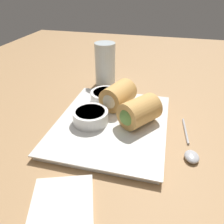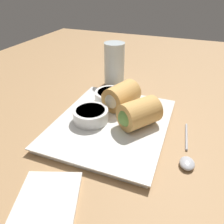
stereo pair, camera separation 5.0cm
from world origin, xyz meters
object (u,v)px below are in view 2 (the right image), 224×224
Objects in this scene: serving_plate at (112,124)px; napkin at (47,200)px; dipping_bowl_far at (110,96)px; spoon at (187,158)px; dipping_bowl_near at (91,115)px; drinking_glass at (114,64)px.

napkin is at bearing 174.43° from serving_plate.
spoon is at bearing -123.01° from dipping_bowl_far.
serving_plate is 18.06cm from spoon.
dipping_bowl_near reaches higher than serving_plate.
serving_plate is at bearing 73.05° from spoon.
drinking_glass reaches higher than serving_plate.
dipping_bowl_far is (8.42, 3.80, 2.32)cm from serving_plate.
dipping_bowl_near is 22.33cm from spoon.
napkin is at bearing -173.35° from dipping_bowl_near.
spoon is at bearing -106.95° from serving_plate.
drinking_glass is at bearing 7.70° from dipping_bowl_near.
spoon is 1.16× the size of drinking_glass.
dipping_bowl_near is (-1.53, 4.61, 2.32)cm from serving_plate.
dipping_bowl_far reaches higher than serving_plate.
spoon is at bearing -137.58° from drinking_glass.
napkin is at bearing -176.99° from dipping_bowl_far.
serving_plate is 24.24cm from drinking_glass.
spoon is (-3.73, -21.88, -2.51)cm from dipping_bowl_near.
drinking_glass reaches higher than dipping_bowl_near.
dipping_bowl_far is at bearing -163.73° from drinking_glass.
serving_plate reaches higher than spoon.
dipping_bowl_near reaches higher than napkin.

